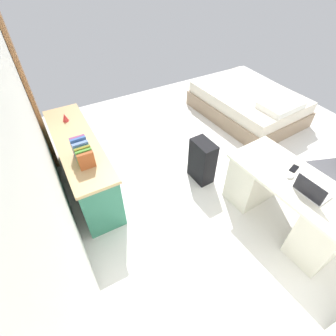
{
  "coord_description": "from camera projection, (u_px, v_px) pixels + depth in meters",
  "views": [
    {
      "loc": [
        -2.08,
        2.16,
        2.7
      ],
      "look_at": [
        -0.15,
        1.09,
        0.6
      ],
      "focal_mm": 27.62,
      "sensor_mm": 36.0,
      "label": 1
    }
  ],
  "objects": [
    {
      "name": "cell_phone_by_mouse",
      "position": [
        294.0,
        169.0,
        2.86
      ],
      "size": [
        0.1,
        0.15,
        0.01
      ],
      "primitive_type": "cube",
      "rotation": [
        0.0,
        0.0,
        0.31
      ],
      "color": "black",
      "rests_on": "desk"
    },
    {
      "name": "book_row",
      "position": [
        83.0,
        153.0,
        2.81
      ],
      "size": [
        0.32,
        0.17,
        0.24
      ],
      "color": "#9B4A24",
      "rests_on": "credenza"
    },
    {
      "name": "figurine_small",
      "position": [
        65.0,
        117.0,
        3.42
      ],
      "size": [
        0.08,
        0.08,
        0.11
      ],
      "primitive_type": "cone",
      "color": "red",
      "rests_on": "credenza"
    },
    {
      "name": "suitcase_black",
      "position": [
        202.0,
        161.0,
        3.55
      ],
      "size": [
        0.37,
        0.24,
        0.63
      ],
      "primitive_type": "cube",
      "rotation": [
        0.0,
        0.0,
        0.05
      ],
      "color": "black",
      "rests_on": "ground_plane"
    },
    {
      "name": "computer_mouse",
      "position": [
        291.0,
        176.0,
        2.76
      ],
      "size": [
        0.07,
        0.1,
        0.03
      ],
      "primitive_type": "ellipsoid",
      "rotation": [
        0.0,
        0.0,
        0.07
      ],
      "color": "white",
      "rests_on": "desk"
    },
    {
      "name": "office_chair",
      "position": [
        336.0,
        176.0,
        3.21
      ],
      "size": [
        0.59,
        0.59,
        0.94
      ],
      "color": "black",
      "rests_on": "ground_plane"
    },
    {
      "name": "laptop",
      "position": [
        311.0,
        191.0,
        2.56
      ],
      "size": [
        0.33,
        0.24,
        0.21
      ],
      "color": "#B7B7BC",
      "rests_on": "desk"
    },
    {
      "name": "wall_back",
      "position": [
        32.0,
        137.0,
        2.16
      ],
      "size": [
        4.46,
        0.1,
        2.8
      ],
      "primitive_type": "cube",
      "color": "silver",
      "rests_on": "ground_plane"
    },
    {
      "name": "ground_plane",
      "position": [
        225.0,
        167.0,
        3.94
      ],
      "size": [
        5.61,
        5.61,
        0.0
      ],
      "primitive_type": "plane",
      "color": "silver"
    },
    {
      "name": "bed",
      "position": [
        248.0,
        104.0,
        4.82
      ],
      "size": [
        2.0,
        1.53,
        0.58
      ],
      "color": "gray",
      "rests_on": "ground_plane"
    },
    {
      "name": "credenza",
      "position": [
        83.0,
        164.0,
        3.4
      ],
      "size": [
        1.8,
        0.48,
        0.77
      ],
      "color": "#2D7056",
      "rests_on": "ground_plane"
    },
    {
      "name": "desk",
      "position": [
        286.0,
        201.0,
        2.97
      ],
      "size": [
        1.48,
        0.76,
        0.72
      ],
      "color": "silver",
      "rests_on": "ground_plane"
    },
    {
      "name": "door_wooden",
      "position": [
        30.0,
        93.0,
        3.51
      ],
      "size": [
        0.88,
        0.05,
        2.04
      ],
      "primitive_type": "cube",
      "color": "#936038",
      "rests_on": "ground_plane"
    }
  ]
}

